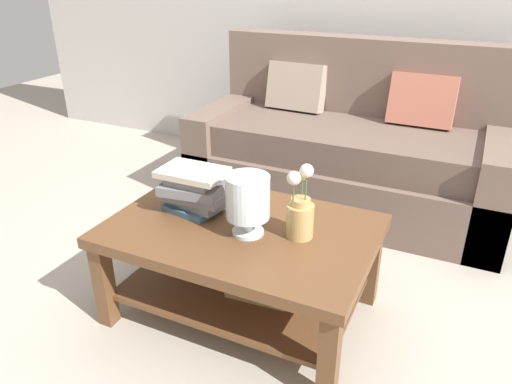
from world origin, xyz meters
TOP-DOWN VIEW (x-y plane):
  - ground_plane at (0.00, 0.00)m, footprint 10.00×10.00m
  - couch at (0.02, 0.95)m, footprint 1.99×0.90m
  - coffee_table at (-0.09, -0.42)m, footprint 1.15×0.78m
  - book_stack_main at (-0.36, -0.39)m, footprint 0.30×0.25m
  - glass_hurricane_vase at (-0.05, -0.47)m, footprint 0.18×0.18m
  - flower_pitcher at (0.16, -0.40)m, footprint 0.12×0.12m

SIDE VIEW (x-z plane):
  - ground_plane at x=0.00m, z-range 0.00..0.00m
  - coffee_table at x=-0.09m, z-range 0.10..0.56m
  - couch at x=0.02m, z-range -0.17..0.89m
  - book_stack_main at x=-0.36m, z-range 0.47..0.68m
  - flower_pitcher at x=0.16m, z-range 0.42..0.75m
  - glass_hurricane_vase at x=-0.05m, z-range 0.49..0.76m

